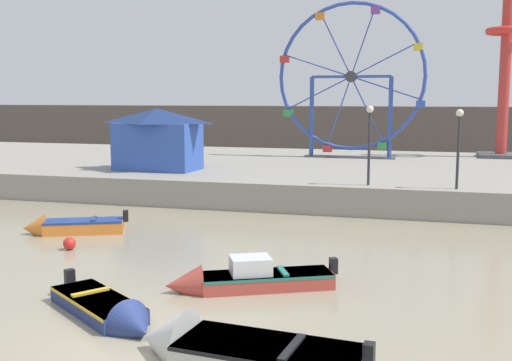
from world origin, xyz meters
The scene contains 13 objects.
ground_plane centered at (0.00, 0.00, 0.00)m, with size 240.00×240.00×0.00m, color gray.
quay_promenade centered at (0.00, 24.83, 0.66)m, with size 110.00×19.49×1.32m, color gray.
distant_town_skyline centered at (0.00, 44.58, 2.20)m, with size 140.00×3.00×4.40m, color #564C47.
motorboat_orange_hull centered at (-7.34, 8.95, 0.28)m, with size 3.87×2.52×1.10m.
motorboat_pale_grey centered at (2.19, -0.55, 0.26)m, with size 4.88×1.96×1.46m.
motorboat_navy_blue centered at (-1.14, 0.89, 0.21)m, with size 3.91×3.23×1.08m.
motorboat_faded_red centered at (1.10, 3.98, 0.29)m, with size 4.59×2.98×1.21m.
ferris_wheel_blue_frame centered at (0.97, 28.64, 6.30)m, with size 9.44×1.20×9.92m.
drop_tower_red_tower centered at (10.46, 31.53, 7.04)m, with size 2.80×2.80×11.89m.
carnival_booth_blue_tent centered at (-8.15, 18.97, 3.04)m, with size 4.86×2.93×3.31m.
promenade_lamp_near centered at (7.13, 15.90, 3.58)m, with size 0.32×0.32×3.40m.
promenade_lamp_far centered at (3.37, 16.08, 3.66)m, with size 0.32×0.32×3.54m.
mooring_buoy_orange centered at (-5.89, 6.67, 0.22)m, with size 0.44×0.44×0.44m, color red.
Camera 1 is at (5.93, -11.72, 5.23)m, focal length 43.57 mm.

